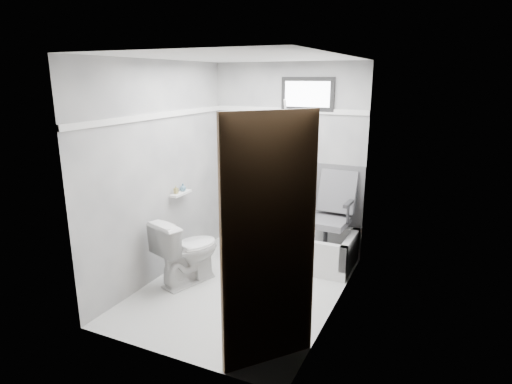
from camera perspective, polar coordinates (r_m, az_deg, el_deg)
The scene contains 19 objects.
floor at distance 4.76m, azimuth -1.82°, elevation -12.73°, with size 2.60×2.60×0.00m, color white.
ceiling at distance 4.21m, azimuth -2.11°, elevation 17.54°, with size 2.60×2.60×0.00m, color silver.
wall_back at distance 5.49m, azimuth 4.19°, elevation 4.36°, with size 2.00×0.02×2.40m, color slate.
wall_front at distance 3.27m, azimuth -12.31°, elevation -3.45°, with size 2.00×0.02×2.40m, color slate.
wall_left at distance 4.85m, azimuth -12.56°, elevation 2.60°, with size 0.02×2.60×2.40m, color slate.
wall_right at distance 3.99m, azimuth 10.97°, elevation 0.01°, with size 0.02×2.60×2.40m, color slate.
bathtub at distance 5.36m, azimuth 4.88°, elevation -6.97°, with size 1.50×0.70×0.42m, color silver, non-canonical shape.
office_chair at distance 5.15m, azimuth 9.35°, elevation -3.09°, with size 0.59×0.59×1.02m, color #5A595E, non-canonical shape.
toilet at distance 4.81m, azimuth -9.10°, elevation -7.73°, with size 0.42×0.76×0.74m, color silver.
door at distance 2.91m, azimuth 4.04°, elevation -9.76°, with size 0.78×0.78×2.00m, color brown, non-canonical shape.
window at distance 5.30m, azimuth 6.89°, elevation 12.83°, with size 0.66×0.04×0.40m, color black, non-canonical shape.
backerboard at distance 5.49m, azimuth 6.51°, elevation 0.02°, with size 1.50×0.02×0.78m, color #4C4C4F.
trim_back at distance 5.40m, azimuth 4.27°, elevation 10.81°, with size 2.00×0.02×0.06m, color white.
trim_left at distance 4.75m, azimuth -12.87°, elevation 9.90°, with size 0.02×2.60×0.06m, color white.
pole at distance 5.25m, azimuth 4.85°, elevation 2.17°, with size 0.02×0.02×1.95m, color silver.
shelf at distance 5.08m, azimuth -9.98°, elevation -0.18°, with size 0.10×0.32×0.03m, color white.
soap_bottle_a at distance 5.01m, azimuth -10.63°, elevation 0.34°, with size 0.04×0.04×0.09m, color #97894B.
soap_bottle_b at distance 5.12m, azimuth -9.73°, elevation 0.63°, with size 0.07×0.07×0.10m, color slate.
faucet at distance 5.69m, azimuth 2.08°, elevation -1.97°, with size 0.26×0.10×0.16m, color silver, non-canonical shape.
Camera 1 is at (1.91, -3.75, 2.22)m, focal length 30.00 mm.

